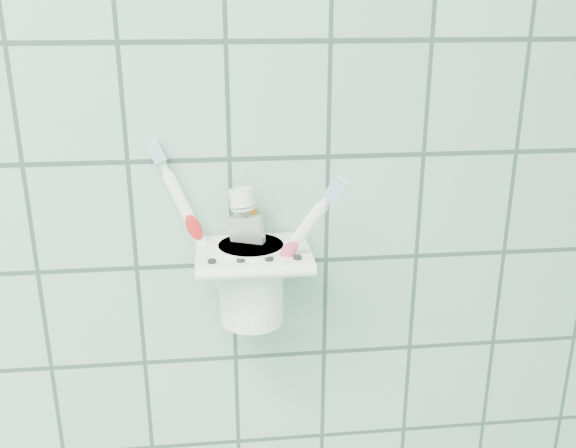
# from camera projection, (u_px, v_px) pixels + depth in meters

# --- Properties ---
(holder_bracket) EXTENTS (0.12, 0.10, 0.04)m
(holder_bracket) POSITION_uv_depth(u_px,v_px,m) (253.00, 256.00, 0.65)
(holder_bracket) COLOR white
(holder_bracket) RESTS_ON wall_back
(cup) EXTENTS (0.07, 0.07, 0.09)m
(cup) POSITION_uv_depth(u_px,v_px,m) (252.00, 279.00, 0.67)
(cup) COLOR white
(cup) RESTS_ON holder_bracket
(toothbrush_pink) EXTENTS (0.08, 0.05, 0.19)m
(toothbrush_pink) POSITION_uv_depth(u_px,v_px,m) (233.00, 224.00, 0.64)
(toothbrush_pink) COLOR white
(toothbrush_pink) RESTS_ON cup
(toothbrush_blue) EXTENTS (0.02, 0.08, 0.19)m
(toothbrush_blue) POSITION_uv_depth(u_px,v_px,m) (246.00, 222.00, 0.65)
(toothbrush_blue) COLOR white
(toothbrush_blue) RESTS_ON cup
(toothbrush_orange) EXTENTS (0.09, 0.05, 0.18)m
(toothbrush_orange) POSITION_uv_depth(u_px,v_px,m) (239.00, 228.00, 0.64)
(toothbrush_orange) COLOR white
(toothbrush_orange) RESTS_ON cup
(toothpaste_tube) EXTENTS (0.05, 0.04, 0.14)m
(toothpaste_tube) POSITION_uv_depth(u_px,v_px,m) (257.00, 243.00, 0.66)
(toothpaste_tube) COLOR silver
(toothpaste_tube) RESTS_ON cup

